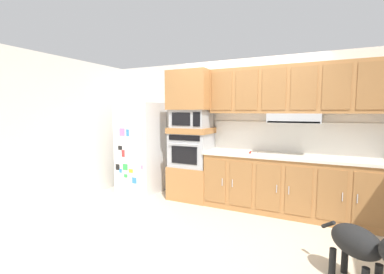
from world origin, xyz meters
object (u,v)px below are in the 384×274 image
at_px(refrigerator, 141,148).
at_px(screwdriver, 251,152).
at_px(dog, 364,246).
at_px(microwave, 192,119).
at_px(built_in_oven, 192,150).

bearing_deg(refrigerator, screwdriver, -0.26).
bearing_deg(dog, microwave, -168.07).
bearing_deg(refrigerator, microwave, 3.55).
relative_size(built_in_oven, screwdriver, 4.97).
bearing_deg(dog, built_in_oven, -168.06).
xyz_separation_m(refrigerator, built_in_oven, (1.09, 0.07, 0.02)).
xyz_separation_m(screwdriver, dog, (1.40, -1.55, -0.52)).
xyz_separation_m(refrigerator, microwave, (1.09, 0.07, 0.58)).
distance_m(screwdriver, dog, 2.15).
relative_size(microwave, screwdriver, 4.57).
height_order(refrigerator, microwave, refrigerator).
xyz_separation_m(built_in_oven, dog, (2.50, -1.63, -0.49)).
bearing_deg(screwdriver, microwave, 175.98).
relative_size(microwave, dog, 0.93).
relative_size(built_in_oven, dog, 1.02).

